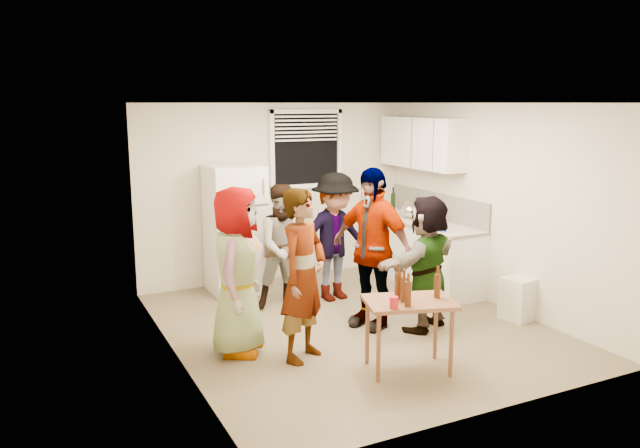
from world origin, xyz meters
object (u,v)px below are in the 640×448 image
guest_grey (239,351)px  guest_back_left (286,306)px  kettle (410,218)px  beer_bottle_counter (424,223)px  guest_stripe (304,358)px  blue_cup (442,232)px  guest_black (370,325)px  wine_bottle (393,211)px  guest_orange (425,328)px  beer_bottle_table (398,299)px  trash_bin (519,298)px  serving_table (407,370)px  red_cup (394,308)px  refrigerator (235,229)px  guest_back_right (335,299)px

guest_grey → guest_back_left: size_ratio=1.11×
kettle → guest_grey: bearing=-141.7°
beer_bottle_counter → guest_stripe: bearing=-149.2°
blue_cup → guest_black: 1.62m
wine_bottle → guest_orange: wine_bottle is taller
beer_bottle_table → blue_cup: bearing=42.5°
trash_bin → guest_black: trash_bin is taller
wine_bottle → blue_cup: size_ratio=1.99×
beer_bottle_counter → serving_table: bearing=-128.2°
guest_back_left → red_cup: bearing=-83.6°
refrigerator → beer_bottle_counter: bearing=-22.5°
guest_black → kettle: bearing=111.8°
trash_bin → beer_bottle_table: size_ratio=1.97×
blue_cup → kettle: bearing=79.7°
guest_black → guest_orange: 0.62m
serving_table → beer_bottle_table: size_ratio=3.23×
trash_bin → beer_bottle_table: bearing=-165.3°
wine_bottle → beer_bottle_counter: (-0.15, -1.02, 0.00)m
serving_table → guest_stripe: serving_table is taller
beer_bottle_counter → guest_orange: size_ratio=0.15×
trash_bin → guest_back_left: (-2.27, 1.63, -0.25)m
serving_table → guest_back_right: 2.28m
wine_bottle → blue_cup: 1.62m
beer_bottle_counter → guest_orange: (-0.90, -1.32, -0.90)m
red_cup → guest_stripe: red_cup is taller
kettle → guest_back_right: kettle is taller
wine_bottle → beer_bottle_table: (-1.93, -3.11, -0.21)m
guest_stripe → guest_back_right: guest_back_right is taller
beer_bottle_table → serving_table: bearing=-48.4°
trash_bin → refrigerator: bearing=136.0°
guest_back_right → kettle: bearing=6.6°
beer_bottle_table → guest_black: (0.37, 1.11, -0.69)m
guest_orange → guest_grey: bearing=-32.1°
refrigerator → trash_bin: size_ratio=3.41×
refrigerator → beer_bottle_table: bearing=-79.4°
blue_cup → guest_orange: 1.40m
guest_black → beer_bottle_counter: bearing=102.8°
refrigerator → serving_table: (0.65, -3.14, -0.85)m
beer_bottle_table → guest_black: size_ratio=0.14×
kettle → guest_orange: bearing=-105.9°
serving_table → guest_stripe: bearing=138.2°
kettle → blue_cup: bearing=-87.5°
kettle → beer_bottle_table: kettle is taller
trash_bin → guest_grey: bearing=171.2°
serving_table → guest_black: 1.23m
refrigerator → trash_bin: (2.61, -2.52, -0.60)m
guest_black → blue_cup: bearing=85.7°
guest_grey → guest_stripe: 0.68m
guest_stripe → refrigerator: bearing=53.3°
blue_cup → serving_table: (-1.58, -1.60, -0.90)m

